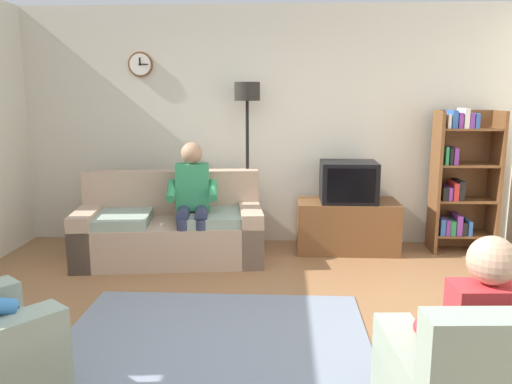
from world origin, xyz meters
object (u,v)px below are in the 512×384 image
at_px(couch, 171,230).
at_px(person_in_right_armchair, 477,336).
at_px(tv, 348,182).
at_px(bookshelf, 460,180).
at_px(tv_stand, 347,226).
at_px(person_on_couch, 192,196).
at_px(floor_lamp, 247,119).

xyz_separation_m(couch, person_in_right_armchair, (2.10, -2.91, 0.29)).
relative_size(tv, bookshelf, 0.38).
distance_m(tv_stand, person_on_couch, 1.76).
bearing_deg(person_in_right_armchair, tv_stand, 93.62).
bearing_deg(tv, floor_lamp, 173.67).
xyz_separation_m(tv_stand, person_in_right_armchair, (0.21, -3.30, 0.32)).
bearing_deg(person_in_right_armchair, tv, 93.64).
bearing_deg(person_in_right_armchair, floor_lamp, 111.23).
bearing_deg(tv, couch, -168.98).
xyz_separation_m(tv_stand, person_on_couch, (-1.64, -0.50, 0.42)).
relative_size(bookshelf, person_in_right_armchair, 1.41).
height_order(couch, person_on_couch, person_on_couch).
distance_m(tv_stand, tv, 0.50).
relative_size(tv_stand, tv, 1.83).
distance_m(tv_stand, person_in_right_armchair, 3.32).
relative_size(couch, floor_lamp, 1.08).
distance_m(tv, person_on_couch, 1.71).
xyz_separation_m(couch, floor_lamp, (0.78, 0.49, 1.14)).
relative_size(couch, bookshelf, 1.27).
height_order(couch, tv_stand, couch).
distance_m(couch, person_on_couch, 0.48).
bearing_deg(person_in_right_armchair, person_on_couch, 123.36).
xyz_separation_m(tv_stand, floor_lamp, (-1.11, 0.10, 1.17)).
xyz_separation_m(tv, person_on_couch, (-1.64, -0.48, -0.08)).
bearing_deg(couch, bookshelf, 8.43).
height_order(floor_lamp, person_in_right_armchair, floor_lamp).
bearing_deg(floor_lamp, tv_stand, -5.09).
bearing_deg(person_on_couch, couch, 157.11).
relative_size(tv, person_in_right_armchair, 0.54).
bearing_deg(person_on_couch, person_in_right_armchair, -56.64).
bearing_deg(tv_stand, tv, -90.00).
height_order(tv_stand, tv, tv).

